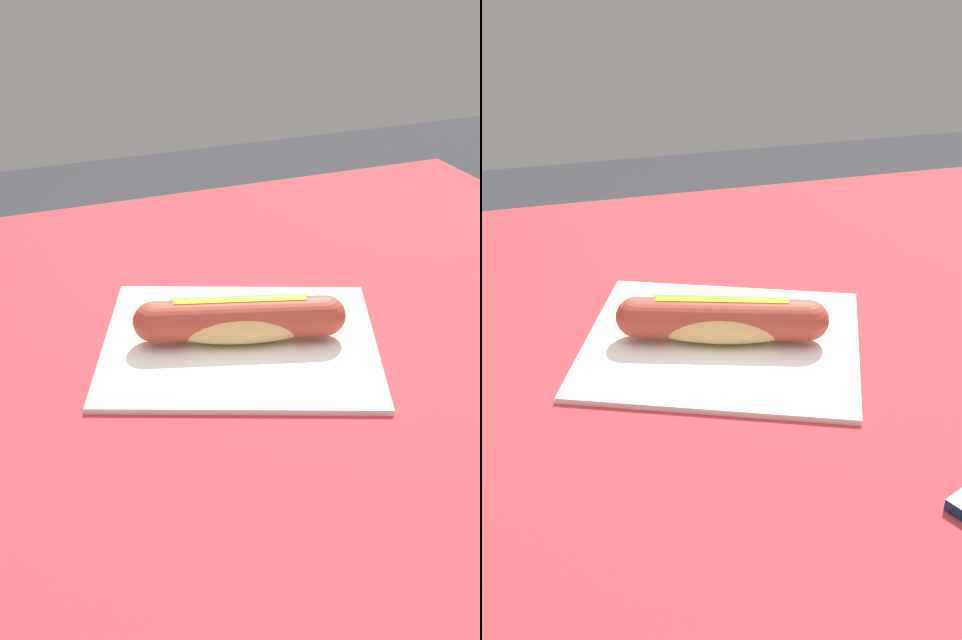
{
  "view_description": "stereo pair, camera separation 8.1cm",
  "coord_description": "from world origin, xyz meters",
  "views": [
    {
      "loc": [
        -0.32,
        -0.65,
        1.17
      ],
      "look_at": [
        -0.06,
        0.01,
        0.78
      ],
      "focal_mm": 44.73,
      "sensor_mm": 36.0,
      "label": 1
    },
    {
      "loc": [
        -0.25,
        -0.68,
        1.17
      ],
      "look_at": [
        -0.06,
        0.01,
        0.78
      ],
      "focal_mm": 44.73,
      "sensor_mm": 36.0,
      "label": 2
    }
  ],
  "objects": [
    {
      "name": "dining_table",
      "position": [
        0.0,
        0.0,
        0.6
      ],
      "size": [
        0.97,
        0.92,
        0.75
      ],
      "color": "brown",
      "rests_on": "ground"
    },
    {
      "name": "hot_dog",
      "position": [
        -0.06,
        0.01,
        0.78
      ],
      "size": [
        0.21,
        0.1,
        0.05
      ],
      "color": "#DBB26B",
      "rests_on": "paper_wrapper"
    },
    {
      "name": "paper_wrapper",
      "position": [
        -0.06,
        0.01,
        0.75
      ],
      "size": [
        0.35,
        0.33,
        0.01
      ],
      "primitive_type": "cube",
      "rotation": [
        0.0,
        0.0,
        -0.39
      ],
      "color": "white",
      "rests_on": "dining_table"
    }
  ]
}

